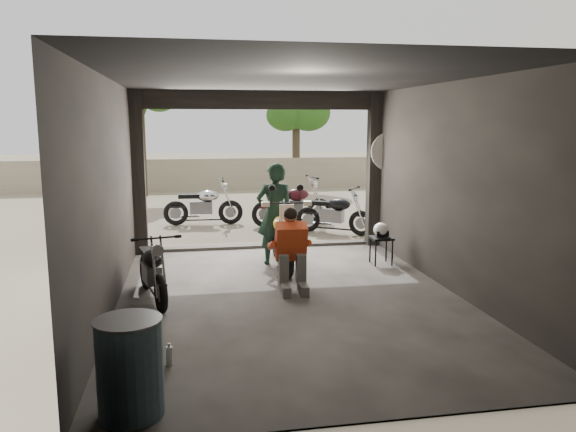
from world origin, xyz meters
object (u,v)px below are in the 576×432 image
object	(u,v)px
main_bike	(282,232)
outside_bike_c	(334,210)
mechanic	(292,252)
oil_drum	(130,369)
stool	(381,241)
outside_bike_b	(292,201)
sign_post	(389,170)
outside_bike_a	(203,202)
rider	(275,214)
left_bike	(152,266)
helmet	(381,230)

from	to	relation	value
main_bike	outside_bike_c	bearing A→B (deg)	60.62
mechanic	oil_drum	world-z (taller)	mechanic
stool	outside_bike_b	bearing A→B (deg)	101.72
mechanic	sign_post	distance (m)	3.90
stool	sign_post	distance (m)	1.99
outside_bike_a	mechanic	distance (m)	6.11
rider	sign_post	world-z (taller)	sign_post
main_bike	rider	world-z (taller)	rider
main_bike	left_bike	xyz separation A→B (m)	(-2.19, -1.54, -0.13)
outside_bike_b	helmet	world-z (taller)	outside_bike_b
main_bike	outside_bike_c	xyz separation A→B (m)	(1.71, 2.80, -0.09)
rider	outside_bike_b	bearing A→B (deg)	-108.75
oil_drum	sign_post	distance (m)	7.84
mechanic	outside_bike_a	bearing A→B (deg)	103.41
left_bike	oil_drum	bearing A→B (deg)	-103.44
left_bike	outside_bike_b	size ratio (longest dim) A/B	0.84
outside_bike_c	sign_post	xyz separation A→B (m)	(0.75, -1.51, 1.06)
main_bike	outside_bike_a	bearing A→B (deg)	107.78
outside_bike_c	rider	size ratio (longest dim) A/B	0.88
main_bike	stool	bearing A→B (deg)	-3.55
outside_bike_b	mechanic	bearing A→B (deg)	161.16
left_bike	outside_bike_c	size ratio (longest dim) A/B	0.93
helmet	oil_drum	distance (m)	6.23
sign_post	stool	bearing A→B (deg)	-95.61
mechanic	outside_bike_c	bearing A→B (deg)	69.48
stool	sign_post	world-z (taller)	sign_post
mechanic	outside_bike_b	bearing A→B (deg)	81.66
outside_bike_a	outside_bike_c	world-z (taller)	outside_bike_a
helmet	rider	bearing A→B (deg)	175.16
left_bike	sign_post	size ratio (longest dim) A/B	0.64
outside_bike_a	sign_post	world-z (taller)	sign_post
oil_drum	sign_post	world-z (taller)	sign_post
left_bike	main_bike	bearing A→B (deg)	21.71
mechanic	oil_drum	distance (m)	4.02
mechanic	helmet	xyz separation A→B (m)	(1.90, 1.35, 0.03)
outside_bike_b	sign_post	bearing A→B (deg)	-158.98
outside_bike_b	stool	xyz separation A→B (m)	(0.87, -4.19, -0.17)
outside_bike_b	outside_bike_c	size ratio (longest dim) A/B	1.11
main_bike	mechanic	xyz separation A→B (m)	(-0.09, -1.49, -0.02)
stool	oil_drum	size ratio (longest dim) A/B	0.58
rider	oil_drum	size ratio (longest dim) A/B	2.08
oil_drum	rider	bearing A→B (deg)	67.78
outside_bike_c	sign_post	size ratio (longest dim) A/B	0.69
outside_bike_a	rider	bearing A→B (deg)	-161.73
stool	helmet	bearing A→B (deg)	88.80
stool	sign_post	size ratio (longest dim) A/B	0.22
mechanic	rider	bearing A→B (deg)	92.34
left_bike	oil_drum	world-z (taller)	left_bike
left_bike	outside_bike_a	xyz separation A→B (m)	(0.92, 6.05, 0.07)
main_bike	outside_bike_b	world-z (taller)	main_bike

